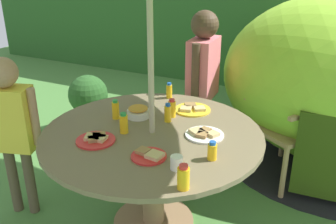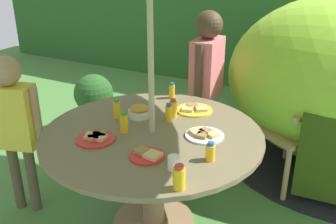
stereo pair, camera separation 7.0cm
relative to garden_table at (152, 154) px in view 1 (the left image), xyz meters
name	(u,v)px [view 1 (the left image)]	position (x,y,z in m)	size (l,w,h in m)	color
ground_plane	(154,224)	(0.00, 0.00, -0.55)	(10.00, 10.00, 0.02)	#477A38
hedge_backdrop	(268,22)	(0.00, 3.31, 0.31)	(9.00, 0.70, 1.72)	#285623
garden_table	(152,154)	(0.00, 0.00, 0.00)	(1.37, 1.37, 0.70)	#93704C
wooden_chair	(296,116)	(0.73, 1.06, -0.02)	(0.69, 0.69, 0.91)	tan
potted_plant	(89,101)	(-1.29, 1.04, -0.23)	(0.40, 0.40, 0.59)	#595960
child_in_pink_shirt	(203,69)	(-0.04, 0.98, 0.29)	(0.22, 0.44, 1.31)	navy
child_in_yellow_shirt	(11,119)	(-0.90, -0.27, 0.18)	(0.38, 0.24, 1.14)	brown
snack_bowl	(138,112)	(-0.19, 0.16, 0.19)	(0.15, 0.15, 0.08)	white
plate_back_edge	(96,139)	(-0.24, -0.25, 0.17)	(0.23, 0.23, 0.03)	red
plate_center_front	(192,109)	(0.09, 0.43, 0.16)	(0.25, 0.25, 0.03)	yellow
plate_mid_left	(149,155)	(0.13, -0.28, 0.17)	(0.19, 0.19, 0.03)	red
plate_center_back	(204,134)	(0.31, 0.09, 0.17)	(0.24, 0.24, 0.03)	white
juice_bottle_near_left	(168,113)	(0.02, 0.18, 0.21)	(0.05, 0.05, 0.13)	yellow
juice_bottle_near_right	(124,123)	(-0.15, -0.08, 0.22)	(0.05, 0.05, 0.13)	yellow
juice_bottle_far_left	(183,178)	(0.41, -0.47, 0.21)	(0.06, 0.06, 0.13)	yellow
juice_bottle_far_right	(116,110)	(-0.31, 0.08, 0.22)	(0.05, 0.05, 0.13)	yellow
juice_bottle_mid_right	(172,108)	(0.01, 0.27, 0.21)	(0.05, 0.05, 0.13)	yellow
juice_bottle_front_edge	(169,91)	(-0.16, 0.58, 0.21)	(0.05, 0.05, 0.12)	yellow
juice_bottle_spot_a	(212,151)	(0.45, -0.15, 0.20)	(0.05, 0.05, 0.11)	yellow
cup_near	(177,163)	(0.31, -0.32, 0.19)	(0.06, 0.06, 0.07)	white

